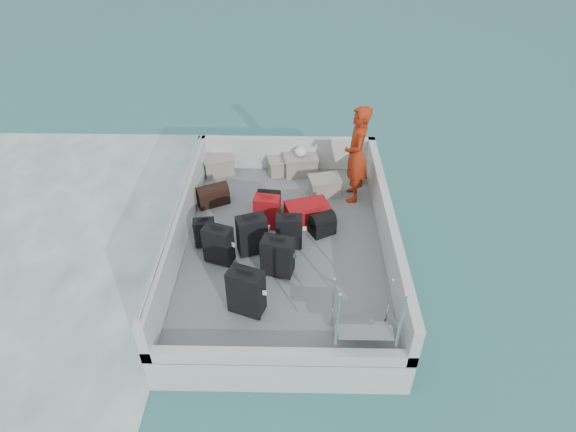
# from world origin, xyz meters

# --- Properties ---
(ground) EXTENTS (160.00, 160.00, 0.00)m
(ground) POSITION_xyz_m (0.00, 0.00, 0.00)
(ground) COLOR #195858
(ground) RESTS_ON ground
(wake_foam) EXTENTS (10.00, 10.00, 0.00)m
(wake_foam) POSITION_xyz_m (-4.80, 0.00, 0.00)
(wake_foam) COLOR white
(wake_foam) RESTS_ON ground
(ferry_hull) EXTENTS (3.60, 5.00, 0.60)m
(ferry_hull) POSITION_xyz_m (0.00, 0.00, 0.30)
(ferry_hull) COLOR silver
(ferry_hull) RESTS_ON ground
(deck) EXTENTS (3.30, 4.70, 0.02)m
(deck) POSITION_xyz_m (0.00, 0.00, 0.61)
(deck) COLOR slate
(deck) RESTS_ON ferry_hull
(deck_fittings) EXTENTS (3.60, 5.00, 0.90)m
(deck_fittings) POSITION_xyz_m (0.35, -0.32, 0.99)
(deck_fittings) COLOR #BABFBF
(deck_fittings) RESTS_ON deck
(suitcase_1) EXTENTS (0.51, 0.39, 0.67)m
(suitcase_1) POSITION_xyz_m (-1.03, -0.50, 0.96)
(suitcase_1) COLOR black
(suitcase_1) RESTS_ON deck
(suitcase_2) EXTENTS (0.38, 0.26, 0.51)m
(suitcase_2) POSITION_xyz_m (-1.32, -0.10, 0.88)
(suitcase_2) COLOR black
(suitcase_2) RESTS_ON deck
(suitcase_3) EXTENTS (0.56, 0.44, 0.75)m
(suitcase_3) POSITION_xyz_m (-0.49, -1.56, 1.00)
(suitcase_3) COLOR black
(suitcase_3) RESTS_ON deck
(suitcase_4) EXTENTS (0.54, 0.43, 0.70)m
(suitcase_4) POSITION_xyz_m (-0.51, -0.26, 0.97)
(suitcase_4) COLOR black
(suitcase_4) RESTS_ON deck
(suitcase_5) EXTENTS (0.47, 0.33, 0.61)m
(suitcase_5) POSITION_xyz_m (-0.30, 0.44, 0.92)
(suitcase_5) COLOR #AC0D1B
(suitcase_5) RESTS_ON deck
(suitcase_6) EXTENTS (0.54, 0.40, 0.67)m
(suitcase_6) POSITION_xyz_m (-0.07, -0.76, 0.95)
(suitcase_6) COLOR black
(suitcase_6) RESTS_ON deck
(suitcase_7) EXTENTS (0.43, 0.25, 0.61)m
(suitcase_7) POSITION_xyz_m (0.09, -0.11, 0.92)
(suitcase_7) COLOR black
(suitcase_7) RESTS_ON deck
(suitcase_8) EXTENTS (0.88, 0.70, 0.30)m
(suitcase_8) POSITION_xyz_m (0.42, 0.66, 0.77)
(suitcase_8) COLOR #AC0D1B
(suitcase_8) RESTS_ON deck
(duffel_0) EXTENTS (0.66, 0.53, 0.32)m
(duffel_0) POSITION_xyz_m (-1.36, 1.10, 0.78)
(duffel_0) COLOR black
(duffel_0) RESTS_ON deck
(duffel_1) EXTENTS (0.44, 0.34, 0.32)m
(duffel_1) POSITION_xyz_m (-0.29, 0.93, 0.78)
(duffel_1) COLOR black
(duffel_1) RESTS_ON deck
(duffel_2) EXTENTS (0.51, 0.46, 0.32)m
(duffel_2) POSITION_xyz_m (0.67, 0.25, 0.78)
(duffel_2) COLOR black
(duffel_2) RESTS_ON deck
(crate_0) EXTENTS (0.67, 0.56, 0.35)m
(crate_0) POSITION_xyz_m (-1.40, 2.18, 0.79)
(crate_0) COLOR gray
(crate_0) RESTS_ON deck
(crate_1) EXTENTS (0.59, 0.48, 0.31)m
(crate_1) POSITION_xyz_m (-0.09, 2.20, 0.78)
(crate_1) COLOR gray
(crate_1) RESTS_ON deck
(crate_2) EXTENTS (0.71, 0.55, 0.39)m
(crate_2) POSITION_xyz_m (0.29, 2.20, 0.81)
(crate_2) COLOR gray
(crate_2) RESTS_ON deck
(crate_3) EXTENTS (0.62, 0.49, 0.34)m
(crate_3) POSITION_xyz_m (0.76, 1.46, 0.79)
(crate_3) COLOR gray
(crate_3) RESTS_ON deck
(yellow_bag) EXTENTS (0.28, 0.26, 0.22)m
(yellow_bag) POSITION_xyz_m (1.45, 1.90, 0.73)
(yellow_bag) COLOR yellow
(yellow_bag) RESTS_ON deck
(white_bag) EXTENTS (0.24, 0.24, 0.18)m
(white_bag) POSITION_xyz_m (0.29, 2.20, 1.10)
(white_bag) COLOR white
(white_bag) RESTS_ON crate_2
(passenger) EXTENTS (0.48, 0.71, 1.87)m
(passenger) POSITION_xyz_m (1.30, 1.36, 1.56)
(passenger) COLOR red
(passenger) RESTS_ON deck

